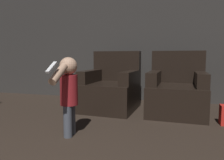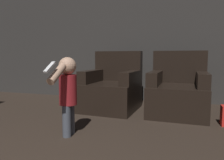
{
  "view_description": "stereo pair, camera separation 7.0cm",
  "coord_description": "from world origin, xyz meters",
  "views": [
    {
      "loc": [
        0.93,
        0.17,
        0.87
      ],
      "look_at": [
        0.16,
        2.92,
        0.56
      ],
      "focal_mm": 35.0,
      "sensor_mm": 36.0,
      "label": 1
    },
    {
      "loc": [
        1.0,
        0.19,
        0.87
      ],
      "look_at": [
        0.16,
        2.92,
        0.56
      ],
      "focal_mm": 35.0,
      "sensor_mm": 36.0,
      "label": 2
    }
  ],
  "objects": [
    {
      "name": "armchair_left",
      "position": [
        -0.05,
        3.61,
        0.33
      ],
      "size": [
        0.89,
        0.97,
        0.96
      ],
      "rotation": [
        0.0,
        0.0,
        -0.06
      ],
      "color": "black",
      "rests_on": "ground_plane"
    },
    {
      "name": "person_toddler",
      "position": [
        -0.15,
        2.28,
        0.51
      ],
      "size": [
        0.19,
        0.59,
        0.86
      ],
      "rotation": [
        0.0,
        0.0,
        1.68
      ],
      "color": "#474C56",
      "rests_on": "ground_plane"
    },
    {
      "name": "wall_back",
      "position": [
        0.0,
        4.5,
        1.3
      ],
      "size": [
        8.4,
        0.05,
        2.6
      ],
      "color": "#33302D",
      "rests_on": "ground_plane"
    },
    {
      "name": "armchair_right",
      "position": [
        0.99,
        3.61,
        0.33
      ],
      "size": [
        0.86,
        0.95,
        0.96
      ],
      "rotation": [
        0.0,
        0.0,
        -0.03
      ],
      "color": "black",
      "rests_on": "ground_plane"
    }
  ]
}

